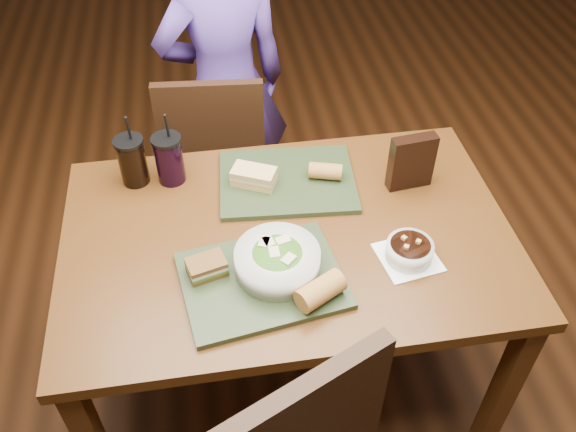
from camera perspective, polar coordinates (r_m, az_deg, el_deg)
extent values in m
plane|color=#381C0B|center=(2.36, 0.00, -14.49)|extent=(6.00, 6.00, 0.00)
cube|color=#4C2A0F|center=(2.02, 19.52, -15.11)|extent=(0.06, 0.06, 0.71)
cube|color=#4C2A0F|center=(2.33, -16.25, -3.51)|extent=(0.06, 0.06, 0.71)
cube|color=#4C2A0F|center=(2.43, 12.69, -0.28)|extent=(0.06, 0.06, 0.71)
cube|color=#4C2A0F|center=(1.78, 0.00, -2.09)|extent=(1.30, 0.85, 0.04)
cube|color=black|center=(2.56, -6.91, 5.14)|extent=(0.42, 0.42, 0.04)
cube|color=black|center=(2.27, -7.13, 7.30)|extent=(0.39, 0.07, 0.46)
cube|color=black|center=(2.59, -9.91, -1.28)|extent=(0.04, 0.04, 0.40)
cube|color=black|center=(2.59, -2.60, -0.48)|extent=(0.04, 0.04, 0.40)
cube|color=black|center=(2.83, -10.12, 3.44)|extent=(0.04, 0.04, 0.40)
cube|color=black|center=(2.83, -3.44, 4.17)|extent=(0.04, 0.04, 0.40)
imported|color=#4F338D|center=(2.46, -5.88, 11.84)|extent=(0.58, 0.44, 1.42)
cube|color=#243019|center=(1.63, -2.42, -6.04)|extent=(0.46, 0.38, 0.02)
cube|color=#243019|center=(1.92, -0.07, 3.28)|extent=(0.44, 0.35, 0.02)
cylinder|color=silver|center=(1.62, -1.00, -4.23)|extent=(0.23, 0.23, 0.07)
ellipsoid|color=#427219|center=(1.61, -1.01, -3.91)|extent=(0.19, 0.19, 0.06)
cube|color=beige|center=(1.57, 0.04, -4.07)|extent=(0.05, 0.05, 0.01)
cube|color=beige|center=(1.62, -2.25, -2.47)|extent=(0.04, 0.05, 0.01)
cube|color=beige|center=(1.62, -0.48, -2.29)|extent=(0.04, 0.04, 0.01)
cube|color=beige|center=(1.62, -1.84, -2.42)|extent=(0.04, 0.04, 0.01)
cube|color=beige|center=(1.59, -1.30, -3.44)|extent=(0.03, 0.04, 0.01)
cube|color=white|center=(1.73, 11.16, -3.83)|extent=(0.18, 0.18, 0.00)
cylinder|color=silver|center=(1.71, 11.29, -3.21)|extent=(0.13, 0.13, 0.05)
cylinder|color=black|center=(1.69, 11.38, -2.75)|extent=(0.11, 0.11, 0.01)
cube|color=#B28947|center=(1.67, 11.01, -2.88)|extent=(0.02, 0.02, 0.01)
cube|color=#B28947|center=(1.70, 12.12, -2.36)|extent=(0.02, 0.02, 0.01)
cube|color=#B28947|center=(1.70, 10.81, -2.04)|extent=(0.02, 0.02, 0.01)
cube|color=#593819|center=(1.65, -7.57, -5.14)|extent=(0.12, 0.09, 0.01)
cube|color=#3F721E|center=(1.64, -7.61, -4.88)|extent=(0.12, 0.09, 0.01)
cube|color=beige|center=(1.63, -7.64, -4.64)|extent=(0.12, 0.09, 0.01)
cube|color=#593819|center=(1.62, -7.68, -4.36)|extent=(0.12, 0.09, 0.01)
cube|color=tan|center=(1.89, -3.19, 3.32)|extent=(0.15, 0.12, 0.02)
cube|color=orange|center=(1.89, -3.20, 3.59)|extent=(0.15, 0.12, 0.01)
cube|color=beige|center=(1.88, -3.21, 3.77)|extent=(0.15, 0.12, 0.01)
cube|color=tan|center=(1.87, -3.23, 4.11)|extent=(0.15, 0.12, 0.02)
cylinder|color=#AD7533|center=(1.56, 3.04, -7.00)|extent=(0.14, 0.12, 0.06)
cylinder|color=#AD7533|center=(1.90, 3.52, 4.21)|extent=(0.11, 0.08, 0.05)
cylinder|color=black|center=(1.95, -14.33, 4.91)|extent=(0.09, 0.09, 0.15)
cylinder|color=black|center=(1.90, -14.75, 6.78)|extent=(0.09, 0.09, 0.01)
cylinder|color=black|center=(1.87, -14.69, 7.88)|extent=(0.01, 0.02, 0.10)
cylinder|color=black|center=(1.93, -11.03, 5.14)|extent=(0.09, 0.09, 0.15)
cylinder|color=black|center=(1.88, -11.36, 7.06)|extent=(0.09, 0.09, 0.01)
cylinder|color=black|center=(1.85, -11.25, 8.19)|extent=(0.01, 0.02, 0.10)
cube|color=black|center=(1.90, 11.48, 4.98)|extent=(0.14, 0.06, 0.18)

